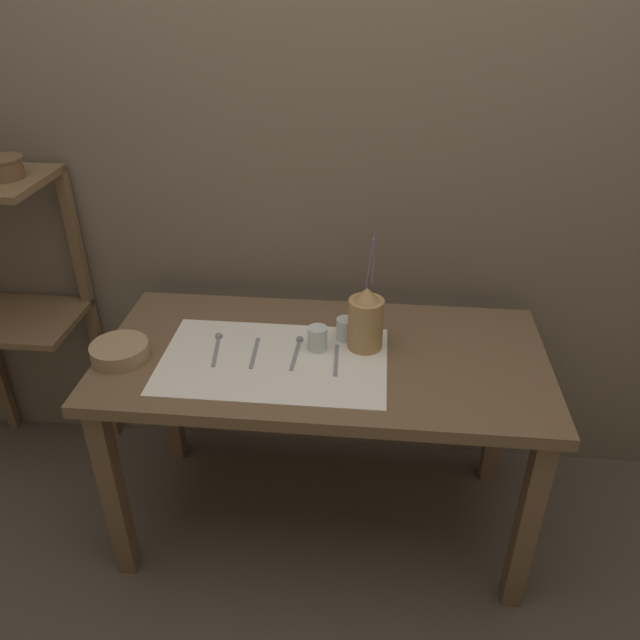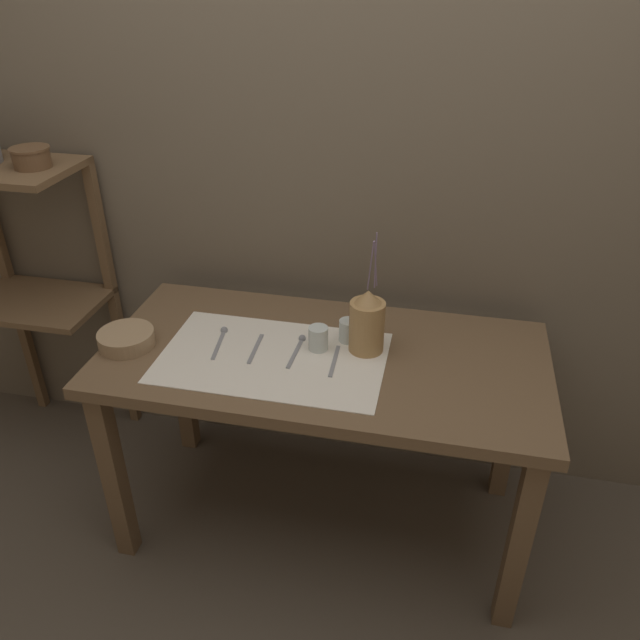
% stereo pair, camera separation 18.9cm
% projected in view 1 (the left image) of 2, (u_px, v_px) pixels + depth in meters
% --- Properties ---
extents(ground_plane, '(12.00, 12.00, 0.00)m').
position_uv_depth(ground_plane, '(323.00, 517.00, 2.33)').
color(ground_plane, brown).
extents(stone_wall_back, '(7.00, 0.06, 2.40)m').
position_uv_depth(stone_wall_back, '(336.00, 165.00, 2.10)').
color(stone_wall_back, '#6B5E4C').
rests_on(stone_wall_back, ground_plane).
extents(wooden_table, '(1.39, 0.68, 0.73)m').
position_uv_depth(wooden_table, '(323.00, 378.00, 2.00)').
color(wooden_table, brown).
rests_on(wooden_table, ground_plane).
extents(wooden_shelf_unit, '(0.50, 0.35, 1.19)m').
position_uv_depth(wooden_shelf_unit, '(4.00, 272.00, 2.23)').
color(wooden_shelf_unit, brown).
rests_on(wooden_shelf_unit, ground_plane).
extents(linen_cloth, '(0.69, 0.43, 0.00)m').
position_uv_depth(linen_cloth, '(274.00, 360.00, 1.92)').
color(linen_cloth, silver).
rests_on(linen_cloth, wooden_table).
extents(pitcher_with_flowers, '(0.11, 0.11, 0.39)m').
position_uv_depth(pitcher_with_flowers, '(366.00, 320.00, 1.93)').
color(pitcher_with_flowers, '#A87F4C').
rests_on(pitcher_with_flowers, wooden_table).
extents(wooden_bowl, '(0.18, 0.18, 0.05)m').
position_uv_depth(wooden_bowl, '(120.00, 351.00, 1.92)').
color(wooden_bowl, '#9E7F5B').
rests_on(wooden_bowl, wooden_table).
extents(glass_tumbler_near, '(0.06, 0.06, 0.08)m').
position_uv_depth(glass_tumbler_near, '(318.00, 338.00, 1.95)').
color(glass_tumbler_near, silver).
rests_on(glass_tumbler_near, wooden_table).
extents(glass_tumbler_far, '(0.06, 0.06, 0.07)m').
position_uv_depth(glass_tumbler_far, '(345.00, 329.00, 2.00)').
color(glass_tumbler_far, silver).
rests_on(glass_tumbler_far, wooden_table).
extents(spoon_inner, '(0.04, 0.18, 0.02)m').
position_uv_depth(spoon_inner, '(218.00, 342.00, 2.00)').
color(spoon_inner, gray).
rests_on(spoon_inner, wooden_table).
extents(fork_outer, '(0.02, 0.17, 0.00)m').
position_uv_depth(fork_outer, '(255.00, 353.00, 1.95)').
color(fork_outer, gray).
rests_on(fork_outer, wooden_table).
extents(spoon_outer, '(0.02, 0.18, 0.02)m').
position_uv_depth(spoon_outer, '(298.00, 345.00, 1.98)').
color(spoon_outer, gray).
rests_on(spoon_outer, wooden_table).
extents(fork_inner, '(0.02, 0.17, 0.00)m').
position_uv_depth(fork_inner, '(336.00, 360.00, 1.91)').
color(fork_inner, gray).
rests_on(fork_inner, wooden_table).
extents(metal_pot_small, '(0.13, 0.13, 0.07)m').
position_uv_depth(metal_pot_small, '(2.00, 167.00, 1.98)').
color(metal_pot_small, brown).
rests_on(metal_pot_small, wooden_shelf_unit).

